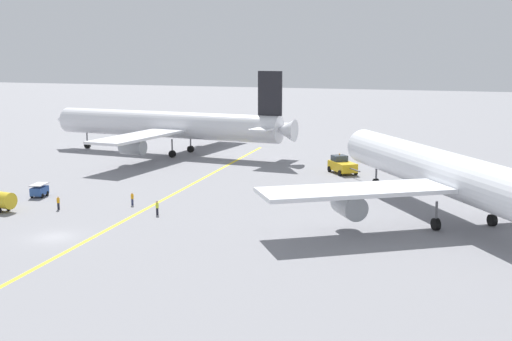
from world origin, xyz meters
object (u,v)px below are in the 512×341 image
Objects in this scene: airliner_being_pushed at (453,176)px; ground_crew_wing_walker_right at (132,199)px; ground_crew_ramp_agent_by_cones at (58,203)px; pushback_tug at (342,165)px; airliner_at_gate_left at (169,125)px; ground_crew_marshaller_foreground at (157,208)px; gse_baggage_cart_near_cluster at (39,190)px.

ground_crew_wing_walker_right is (-37.51, -5.82, -4.36)m from airliner_being_pushed.
airliner_being_pushed reaches higher than ground_crew_ramp_agent_by_cones.
ground_crew_ramp_agent_by_cones is at bearing -125.05° from pushback_tug.
ground_crew_marshaller_foreground is (21.94, -42.83, -4.55)m from airliner_at_gate_left.
airliner_being_pushed is 28.66× the size of ground_crew_wing_walker_right.
ground_crew_wing_walker_right is at bearing 148.29° from ground_crew_marshaller_foreground.
airliner_at_gate_left is at bearing 93.58° from gse_baggage_cart_near_cluster.
airliner_at_gate_left is 48.34m from ground_crew_marshaller_foreground.
ground_crew_marshaller_foreground is (-13.27, -34.72, -0.40)m from pushback_tug.
ground_crew_marshaller_foreground is (-32.07, -9.18, -4.32)m from airliner_being_pushed.
pushback_tug is 44.79m from ground_crew_ramp_agent_by_cones.
airliner_being_pushed is at bearing 15.98° from ground_crew_marshaller_foreground.
ground_crew_wing_walker_right is 0.97× the size of ground_crew_ramp_agent_by_cones.
airliner_being_pushed is (54.02, -33.64, -0.23)m from airliner_at_gate_left.
pushback_tug reaches higher than gse_baggage_cart_near_cluster.
gse_baggage_cart_near_cluster is at bearing -136.09° from pushback_tug.
ground_crew_wing_walker_right is at bearing 0.61° from gse_baggage_cart_near_cluster.
airliner_at_gate_left is 30.37× the size of ground_crew_marshaller_foreground.
ground_crew_marshaller_foreground is at bearing -31.71° from ground_crew_wing_walker_right.
gse_baggage_cart_near_cluster is at bearing 170.63° from ground_crew_marshaller_foreground.
airliner_at_gate_left is 45.99m from ground_crew_ramp_agent_by_cones.
airliner_being_pushed is 31.95m from pushback_tug.
ground_crew_wing_walker_right is 8.79m from ground_crew_ramp_agent_by_cones.
airliner_being_pushed is 33.64m from ground_crew_marshaller_foreground.
ground_crew_ramp_agent_by_cones is (-7.01, -5.30, 0.03)m from ground_crew_wing_walker_right.
pushback_tug is 4.53× the size of ground_crew_ramp_agent_by_cones.
gse_baggage_cart_near_cluster is at bearing -179.39° from ground_crew_wing_walker_right.
gse_baggage_cart_near_cluster is 1.80× the size of ground_crew_marshaller_foreground.
ground_crew_wing_walker_right is at bearing -120.82° from pushback_tug.
ground_crew_marshaller_foreground is at bearing 8.86° from ground_crew_ramp_agent_by_cones.
ground_crew_marshaller_foreground is (19.46, -3.21, 0.02)m from gse_baggage_cart_near_cluster.
airliner_being_pushed is at bearing 14.03° from ground_crew_ramp_agent_by_cones.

